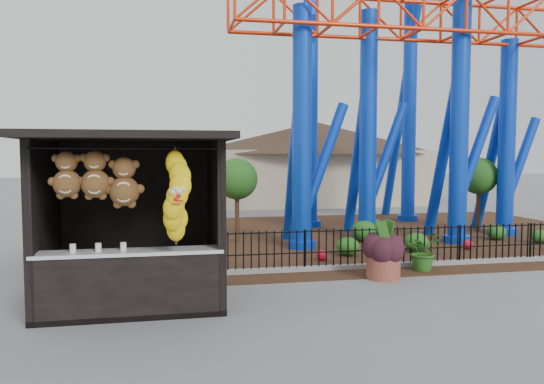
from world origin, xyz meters
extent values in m
plane|color=slate|center=(0.00, 0.00, 0.00)|extent=(120.00, 120.00, 0.00)
cube|color=#331E11|center=(4.00, 8.00, 0.01)|extent=(18.00, 12.00, 0.02)
cube|color=gray|center=(4.00, 3.00, 0.06)|extent=(18.00, 0.18, 0.12)
cube|color=black|center=(-3.00, 1.20, 0.05)|extent=(3.20, 2.60, 0.10)
cube|color=black|center=(-3.00, 2.44, 1.50)|extent=(3.20, 0.12, 3.00)
cube|color=black|center=(-4.54, 1.20, 1.50)|extent=(0.12, 2.60, 3.00)
cube|color=black|center=(-1.46, 1.20, 1.50)|extent=(0.12, 2.60, 3.00)
cube|color=black|center=(-3.00, 0.95, 3.06)|extent=(3.50, 3.40, 0.12)
cube|color=black|center=(-4.53, -0.03, 1.50)|extent=(0.14, 0.14, 3.00)
cube|color=black|center=(-1.47, -0.03, 1.50)|extent=(0.14, 0.14, 3.00)
cube|color=black|center=(-3.00, 0.15, 0.55)|extent=(3.00, 0.50, 1.10)
cube|color=silver|center=(-3.00, 0.15, 1.12)|extent=(3.10, 0.55, 0.06)
cylinder|color=black|center=(-3.00, -0.25, 2.85)|extent=(2.90, 0.04, 0.04)
cylinder|color=#0B39C5|center=(1.50, 6.00, 3.50)|extent=(0.56, 0.56, 7.00)
cylinder|color=#0B39C5|center=(1.50, 6.00, 0.12)|extent=(0.84, 0.84, 0.24)
cylinder|color=#0B39C5|center=(4.00, 7.20, 3.65)|extent=(0.56, 0.56, 7.30)
cylinder|color=#0B39C5|center=(4.00, 7.20, 0.12)|extent=(0.84, 0.84, 0.24)
cylinder|color=#0B39C5|center=(6.50, 6.00, 3.75)|extent=(0.56, 0.56, 7.50)
cylinder|color=#0B39C5|center=(6.50, 6.00, 0.12)|extent=(0.84, 0.84, 0.24)
cylinder|color=#0B39C5|center=(9.00, 7.20, 3.30)|extent=(0.56, 0.56, 6.60)
cylinder|color=#0B39C5|center=(9.00, 7.20, 0.12)|extent=(0.84, 0.84, 0.24)
cylinder|color=#0B39C5|center=(3.00, 10.50, 4.75)|extent=(0.56, 0.56, 9.50)
cylinder|color=#0B39C5|center=(3.00, 10.50, 0.12)|extent=(0.84, 0.84, 0.24)
cylinder|color=#0B39C5|center=(7.50, 11.50, 5.25)|extent=(0.56, 0.56, 10.50)
cylinder|color=#0B39C5|center=(7.50, 11.50, 0.12)|extent=(0.84, 0.84, 0.24)
cylinder|color=#0B39C5|center=(1.50, 6.90, 2.62)|extent=(0.36, 2.21, 5.85)
cylinder|color=#0B39C5|center=(2.20, 6.30, 2.45)|extent=(1.62, 0.32, 3.73)
cylinder|color=#0B39C5|center=(4.00, 8.10, 2.74)|extent=(0.36, 2.29, 6.10)
cylinder|color=#0B39C5|center=(4.70, 7.50, 2.55)|extent=(1.67, 0.32, 3.88)
cylinder|color=#0B39C5|center=(6.50, 6.90, 2.81)|extent=(0.36, 2.34, 6.26)
cylinder|color=#0B39C5|center=(7.20, 6.30, 2.62)|extent=(1.71, 0.32, 3.99)
cylinder|color=#0B39C5|center=(9.00, 8.10, 2.47)|extent=(0.36, 2.10, 5.53)
cylinder|color=#0B39C5|center=(9.70, 7.50, 2.31)|extent=(1.54, 0.32, 3.52)
cylinder|color=brown|center=(2.33, 1.99, 0.29)|extent=(0.93, 0.93, 0.57)
ellipsoid|color=black|center=(2.33, 1.99, 0.89)|extent=(0.70, 0.70, 0.64)
imported|color=#265619|center=(3.58, 2.54, 0.47)|extent=(0.98, 0.89, 0.95)
ellipsoid|color=#225519|center=(2.43, 4.61, 0.27)|extent=(0.63, 0.63, 0.50)
ellipsoid|color=#225519|center=(4.51, 4.75, 0.29)|extent=(0.68, 0.68, 0.54)
ellipsoid|color=#225519|center=(8.04, 6.23, 0.26)|extent=(0.62, 0.62, 0.49)
ellipsoid|color=#225519|center=(3.74, 6.77, 0.34)|extent=(0.82, 0.82, 0.66)
ellipsoid|color=#225519|center=(8.96, 5.37, 0.23)|extent=(0.52, 0.52, 0.42)
sphere|color=red|center=(1.54, 4.10, 0.16)|extent=(0.28, 0.28, 0.28)
sphere|color=red|center=(3.49, 4.05, 0.16)|extent=(0.28, 0.28, 0.28)
sphere|color=red|center=(6.17, 4.84, 0.16)|extent=(0.28, 0.28, 0.28)
cube|color=#BFAD8C|center=(6.00, 20.00, 1.50)|extent=(12.00, 6.00, 3.00)
cone|color=#332319|center=(6.00, 20.00, 3.90)|extent=(15.00, 15.00, 1.80)
camera|label=1|loc=(-2.40, -8.91, 2.74)|focal=35.00mm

